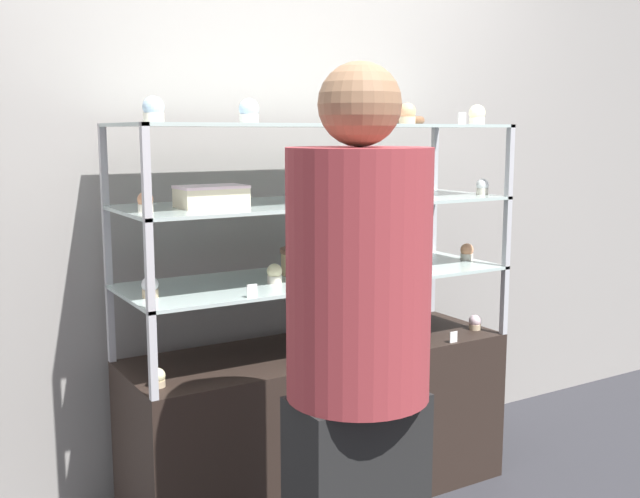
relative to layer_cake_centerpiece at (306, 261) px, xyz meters
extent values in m
plane|color=#2D2D33|center=(0.04, -0.04, -0.94)|extent=(20.00, 20.00, 0.00)
cube|color=gray|center=(0.04, 0.34, 0.36)|extent=(8.00, 0.05, 2.60)
cube|color=black|center=(0.04, -0.04, -0.64)|extent=(1.50, 0.48, 0.61)
cube|color=#B7B7BC|center=(-0.70, 0.19, -0.19)|extent=(0.02, 0.02, 0.28)
cube|color=#B7B7BC|center=(0.77, 0.19, -0.19)|extent=(0.02, 0.02, 0.28)
cube|color=#B7B7BC|center=(-0.70, -0.27, -0.19)|extent=(0.02, 0.02, 0.28)
cube|color=#B7B7BC|center=(0.77, -0.27, -0.19)|extent=(0.02, 0.02, 0.28)
cube|color=#B2C6C1|center=(0.04, -0.04, -0.06)|extent=(1.50, 0.48, 0.01)
cube|color=#B7B7BC|center=(-0.70, 0.19, 0.09)|extent=(0.02, 0.02, 0.28)
cube|color=#B7B7BC|center=(0.77, 0.19, 0.09)|extent=(0.02, 0.02, 0.28)
cube|color=#B7B7BC|center=(-0.70, -0.27, 0.09)|extent=(0.02, 0.02, 0.28)
cube|color=#B7B7BC|center=(0.77, -0.27, 0.09)|extent=(0.02, 0.02, 0.28)
cube|color=#B2C6C1|center=(0.04, -0.04, 0.23)|extent=(1.50, 0.48, 0.01)
cube|color=#B7B7BC|center=(-0.70, 0.19, 0.37)|extent=(0.02, 0.02, 0.28)
cube|color=#B7B7BC|center=(0.77, 0.19, 0.37)|extent=(0.02, 0.02, 0.28)
cube|color=#B7B7BC|center=(-0.70, -0.27, 0.37)|extent=(0.02, 0.02, 0.28)
cube|color=#B7B7BC|center=(0.77, -0.27, 0.37)|extent=(0.02, 0.02, 0.28)
cube|color=#B2C6C1|center=(0.04, -0.04, 0.51)|extent=(1.50, 0.48, 0.01)
cylinder|color=#DBBC84|center=(0.00, 0.00, -0.01)|extent=(0.19, 0.19, 0.08)
cylinder|color=#8C5B42|center=(0.00, 0.00, 0.04)|extent=(0.20, 0.20, 0.01)
cube|color=beige|center=(-0.41, -0.07, 0.26)|extent=(0.23, 0.14, 0.06)
cube|color=silver|center=(-0.41, -0.07, 0.30)|extent=(0.23, 0.14, 0.01)
cylinder|color=#CCB28C|center=(-0.65, -0.16, -0.32)|extent=(0.05, 0.05, 0.02)
sphere|color=#F4EAB2|center=(-0.65, -0.16, -0.29)|extent=(0.05, 0.05, 0.05)
cylinder|color=beige|center=(0.05, -0.11, -0.32)|extent=(0.05, 0.05, 0.02)
sphere|color=#E5996B|center=(0.05, -0.11, -0.29)|extent=(0.05, 0.05, 0.05)
cylinder|color=#CCB28C|center=(0.72, -0.16, -0.32)|extent=(0.05, 0.05, 0.02)
sphere|color=silver|center=(0.72, -0.16, -0.29)|extent=(0.05, 0.05, 0.05)
cube|color=white|center=(0.51, -0.26, -0.31)|extent=(0.04, 0.00, 0.04)
cylinder|color=#CCB28C|center=(-0.64, -0.09, -0.04)|extent=(0.05, 0.05, 0.03)
sphere|color=white|center=(-0.64, -0.09, -0.01)|extent=(0.06, 0.06, 0.06)
cylinder|color=beige|center=(-0.19, -0.09, -0.04)|extent=(0.05, 0.05, 0.03)
sphere|color=#F4EAB2|center=(-0.19, -0.09, -0.01)|extent=(0.06, 0.06, 0.06)
cylinder|color=beige|center=(0.28, -0.10, -0.04)|extent=(0.05, 0.05, 0.03)
sphere|color=#F4EAB2|center=(0.28, -0.10, -0.01)|extent=(0.06, 0.06, 0.06)
cylinder|color=beige|center=(0.74, -0.08, -0.04)|extent=(0.05, 0.05, 0.03)
sphere|color=#E5996B|center=(0.74, -0.08, -0.01)|extent=(0.06, 0.06, 0.06)
cube|color=white|center=(-0.36, -0.26, -0.03)|extent=(0.04, 0.00, 0.04)
cylinder|color=beige|center=(-0.65, -0.10, 0.25)|extent=(0.05, 0.05, 0.03)
sphere|color=#E5996B|center=(-0.65, -0.10, 0.27)|extent=(0.05, 0.05, 0.05)
cylinder|color=white|center=(0.03, -0.13, 0.25)|extent=(0.05, 0.05, 0.03)
sphere|color=#E5996B|center=(0.03, -0.13, 0.27)|extent=(0.05, 0.05, 0.05)
cylinder|color=white|center=(0.38, -0.09, 0.25)|extent=(0.05, 0.05, 0.03)
sphere|color=#8C5B42|center=(0.38, -0.09, 0.27)|extent=(0.05, 0.05, 0.05)
cylinder|color=beige|center=(0.74, -0.16, 0.25)|extent=(0.05, 0.05, 0.03)
sphere|color=white|center=(0.74, -0.16, 0.27)|extent=(0.05, 0.05, 0.05)
cube|color=white|center=(-0.16, -0.26, 0.25)|extent=(0.04, 0.00, 0.04)
cylinder|color=beige|center=(-0.64, -0.17, 0.53)|extent=(0.06, 0.06, 0.03)
sphere|color=silver|center=(-0.64, -0.17, 0.56)|extent=(0.07, 0.07, 0.07)
cylinder|color=white|center=(-0.31, -0.17, 0.53)|extent=(0.06, 0.06, 0.03)
sphere|color=silver|center=(-0.31, -0.17, 0.56)|extent=(0.07, 0.07, 0.07)
cylinder|color=beige|center=(0.04, -0.14, 0.53)|extent=(0.06, 0.06, 0.03)
sphere|color=white|center=(0.04, -0.14, 0.56)|extent=(0.07, 0.07, 0.07)
cylinder|color=#CCB28C|center=(0.37, -0.13, 0.53)|extent=(0.06, 0.06, 0.03)
sphere|color=#E5996B|center=(0.37, -0.13, 0.56)|extent=(0.07, 0.07, 0.07)
cylinder|color=beige|center=(0.73, -0.12, 0.53)|extent=(0.06, 0.06, 0.03)
sphere|color=#F4EAB2|center=(0.73, -0.12, 0.56)|extent=(0.07, 0.07, 0.07)
cube|color=white|center=(0.52, -0.26, 0.54)|extent=(0.04, 0.00, 0.04)
torus|color=brown|center=(0.43, -0.06, 0.53)|extent=(0.13, 0.13, 0.03)
cylinder|color=#993338|center=(-0.35, -0.87, 0.12)|extent=(0.37, 0.37, 0.65)
sphere|color=#936B4C|center=(-0.35, -0.87, 0.55)|extent=(0.21, 0.21, 0.21)
camera|label=1|loc=(-1.40, -2.43, 0.49)|focal=42.00mm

